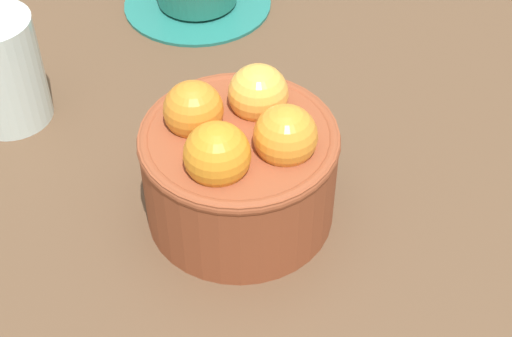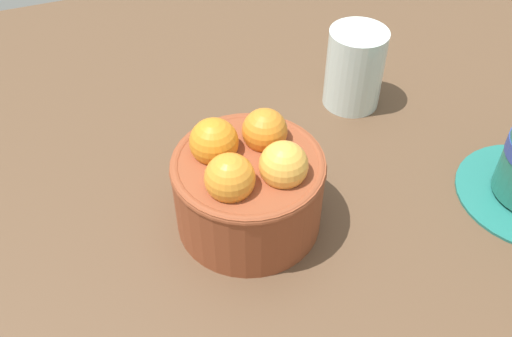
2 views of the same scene
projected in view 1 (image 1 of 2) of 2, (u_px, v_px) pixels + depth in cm
name	position (u px, v px, depth cm)	size (l,w,h in cm)	color
ground_plane	(241.00, 232.00, 56.53)	(148.40, 98.41, 4.57)	brown
terracotta_bowl	(239.00, 163.00, 51.56)	(13.34, 13.34, 10.50)	brown
water_glass	(1.00, 70.00, 59.32)	(6.40, 6.40, 9.09)	silver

